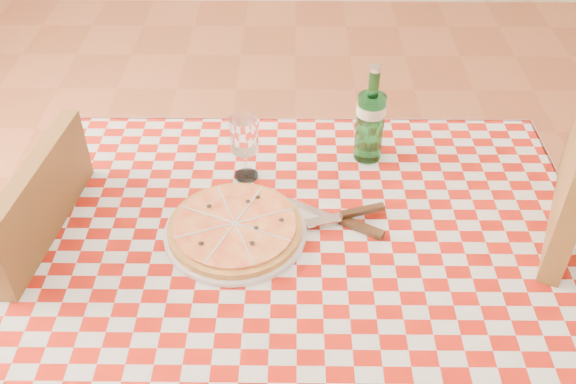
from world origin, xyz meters
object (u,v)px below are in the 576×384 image
dining_table (296,260)px  wine_glass (245,149)px  chair_far (32,290)px  water_bottle (371,114)px  pizza_plate (235,227)px

dining_table → wine_glass: bearing=123.1°
chair_far → wine_glass: (0.53, 0.18, 0.30)m
water_bottle → dining_table: bearing=-123.2°
water_bottle → wine_glass: size_ratio=1.54×
chair_far → pizza_plate: 0.57m
dining_table → pizza_plate: size_ratio=3.78×
chair_far → water_bottle: (0.84, 0.27, 0.35)m
water_bottle → wine_glass: bearing=-164.4°
pizza_plate → wine_glass: 0.22m
water_bottle → wine_glass: water_bottle is taller
chair_far → wine_glass: chair_far is taller
dining_table → pizza_plate: 0.18m
wine_glass → chair_far: bearing=-160.9°
chair_far → pizza_plate: chair_far is taller
dining_table → chair_far: bearing=179.4°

